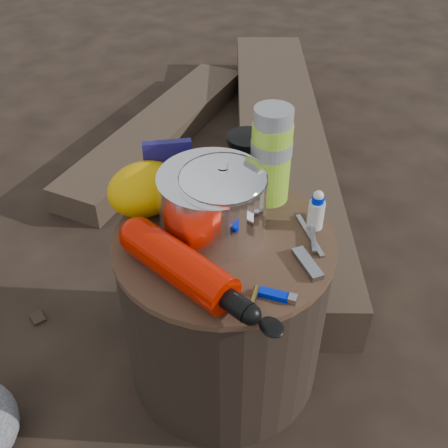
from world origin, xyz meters
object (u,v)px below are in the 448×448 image
log_main (280,144)px  travel_mug (247,162)px  stump (224,308)px  camping_pot (223,203)px  thermos (271,156)px  fuel_bottle (180,265)px

log_main → travel_mug: bearing=-101.5°
stump → travel_mug: size_ratio=3.53×
camping_pot → thermos: size_ratio=0.78×
camping_pot → fuel_bottle: bearing=-153.4°
thermos → log_main: bearing=50.3°
thermos → travel_mug: (-0.02, 0.07, -0.05)m
log_main → thermos: bearing=-97.5°
camping_pot → fuel_bottle: size_ratio=0.54×
travel_mug → camping_pot: bearing=-138.3°
travel_mug → log_main: bearing=46.2°
log_main → thermos: thermos is taller
camping_pot → thermos: thermos is taller
stump → camping_pot: bearing=69.9°
fuel_bottle → travel_mug: travel_mug is taller
stump → thermos: size_ratio=2.11×
thermos → travel_mug: bearing=107.3°
fuel_bottle → log_main: bearing=28.0°
camping_pot → travel_mug: camping_pot is taller
thermos → stump: bearing=-156.4°
thermos → travel_mug: thermos is taller
stump → fuel_bottle: size_ratio=1.45×
fuel_bottle → thermos: bearing=8.7°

